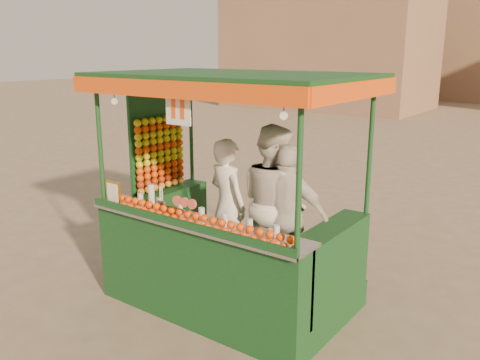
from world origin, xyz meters
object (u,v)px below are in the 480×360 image
Objects in this scene: vendor_middle at (274,203)px; vendor_right at (287,216)px; juice_cart at (220,234)px; vendor_left at (227,205)px.

vendor_middle is 1.12× the size of vendor_right.
juice_cart is 0.39m from vendor_left.
vendor_middle reaches higher than vendor_right.
vendor_middle is at bearing 41.18° from juice_cart.
vendor_middle reaches higher than vendor_left.
vendor_right is at bearing -160.80° from vendor_left.
juice_cart is at bearing 67.64° from vendor_middle.
vendor_left is at bearing 110.72° from juice_cart.
vendor_middle is 0.26m from vendor_right.
juice_cart reaches higher than vendor_middle.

